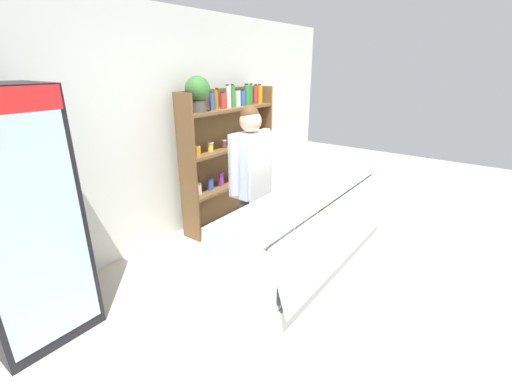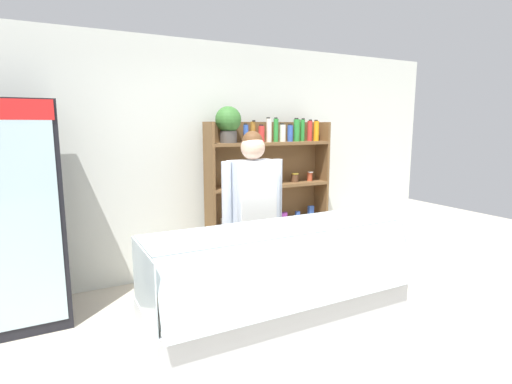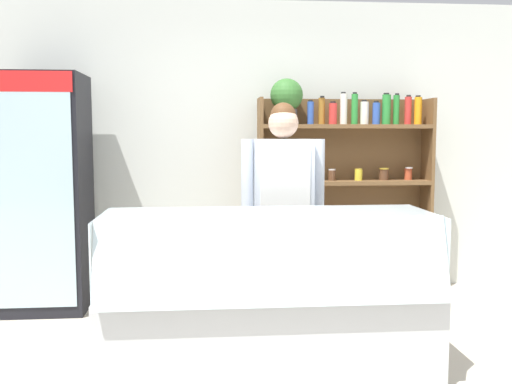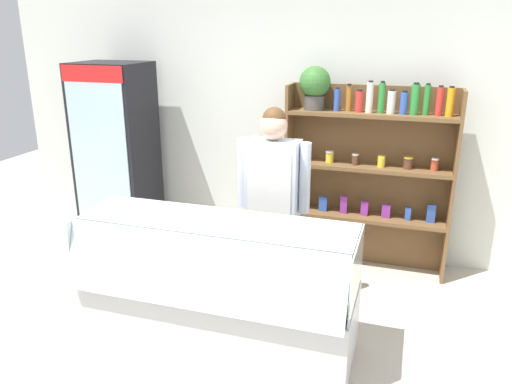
{
  "view_description": "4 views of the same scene",
  "coord_description": "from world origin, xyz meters",
  "px_view_note": "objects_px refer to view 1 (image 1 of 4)",
  "views": [
    {
      "loc": [
        -2.72,
        -1.14,
        2.08
      ],
      "look_at": [
        -0.26,
        0.7,
        0.93
      ],
      "focal_mm": 24.0,
      "sensor_mm": 36.0,
      "label": 1
    },
    {
      "loc": [
        -1.69,
        -2.29,
        1.76
      ],
      "look_at": [
        -0.1,
        0.73,
        1.18
      ],
      "focal_mm": 28.0,
      "sensor_mm": 36.0,
      "label": 2
    },
    {
      "loc": [
        -0.58,
        -3.23,
        1.47
      ],
      "look_at": [
        -0.24,
        0.63,
        1.08
      ],
      "focal_mm": 40.0,
      "sensor_mm": 36.0,
      "label": 3
    },
    {
      "loc": [
        1.05,
        -2.84,
        2.31
      ],
      "look_at": [
        -0.13,
        0.82,
        1.03
      ],
      "focal_mm": 35.0,
      "sensor_mm": 36.0,
      "label": 4
    }
  ],
  "objects_px": {
    "shelving_unit": "(224,141)",
    "deli_display_case": "(305,264)",
    "drinks_fridge": "(18,223)",
    "shop_clerk": "(251,173)"
  },
  "relations": [
    {
      "from": "deli_display_case",
      "to": "drinks_fridge",
      "type": "bearing_deg",
      "value": 139.26
    },
    {
      "from": "drinks_fridge",
      "to": "shop_clerk",
      "type": "height_order",
      "value": "drinks_fridge"
    },
    {
      "from": "shelving_unit",
      "to": "shop_clerk",
      "type": "relative_size",
      "value": 1.15
    },
    {
      "from": "shelving_unit",
      "to": "deli_display_case",
      "type": "distance_m",
      "value": 2.06
    },
    {
      "from": "drinks_fridge",
      "to": "shop_clerk",
      "type": "xyz_separation_m",
      "value": [
        1.93,
        -0.69,
        0.03
      ]
    },
    {
      "from": "shelving_unit",
      "to": "shop_clerk",
      "type": "distance_m",
      "value": 1.11
    },
    {
      "from": "drinks_fridge",
      "to": "deli_display_case",
      "type": "height_order",
      "value": "drinks_fridge"
    },
    {
      "from": "drinks_fridge",
      "to": "shelving_unit",
      "type": "relative_size",
      "value": 1.0
    },
    {
      "from": "drinks_fridge",
      "to": "deli_display_case",
      "type": "bearing_deg",
      "value": -40.74
    },
    {
      "from": "drinks_fridge",
      "to": "shop_clerk",
      "type": "bearing_deg",
      "value": -19.77
    }
  ]
}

